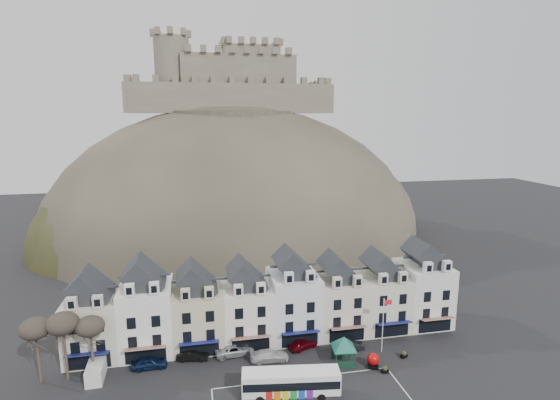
# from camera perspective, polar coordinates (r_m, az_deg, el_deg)

# --- Properties ---
(coach_bay_markings) EXTENTS (22.00, 7.50, 0.01)m
(coach_bay_markings) POSITION_cam_1_polar(r_m,az_deg,el_deg) (54.57, 4.05, -24.30)
(coach_bay_markings) COLOR silver
(coach_bay_markings) RESTS_ON ground
(townhouse_terrace) EXTENTS (54.40, 9.35, 11.80)m
(townhouse_terrace) POSITION_cam_1_polar(r_m,az_deg,el_deg) (64.07, -1.15, -13.13)
(townhouse_terrace) COLOR beige
(townhouse_terrace) RESTS_ON ground
(castle_hill) EXTENTS (100.00, 76.00, 68.00)m
(castle_hill) POSITION_cam_1_polar(r_m,az_deg,el_deg) (115.45, -5.36, -4.79)
(castle_hill) COLOR #39342C
(castle_hill) RESTS_ON ground
(castle) EXTENTS (50.20, 22.20, 22.00)m
(castle) POSITION_cam_1_polar(r_m,az_deg,el_deg) (118.27, -6.48, 15.19)
(castle) COLOR #665E4E
(castle) RESTS_ON ground
(tree_left_far) EXTENTS (3.61, 3.61, 8.24)m
(tree_left_far) POSITION_cam_1_polar(r_m,az_deg,el_deg) (60.54, -29.33, -14.48)
(tree_left_far) COLOR #3B2E25
(tree_left_far) RESTS_ON ground
(tree_left_mid) EXTENTS (3.78, 3.78, 8.64)m
(tree_left_mid) POSITION_cam_1_polar(r_m,az_deg,el_deg) (59.54, -26.53, -14.28)
(tree_left_mid) COLOR #3B2E25
(tree_left_mid) RESTS_ON ground
(tree_left_near) EXTENTS (3.43, 3.43, 7.84)m
(tree_left_near) POSITION_cam_1_polar(r_m,az_deg,el_deg) (59.10, -23.57, -14.95)
(tree_left_near) COLOR #3B2E25
(tree_left_near) RESTS_ON ground
(bus) EXTENTS (11.35, 4.10, 3.13)m
(bus) POSITION_cam_1_polar(r_m,az_deg,el_deg) (53.69, 1.43, -22.69)
(bus) COLOR #262628
(bus) RESTS_ON ground
(bus_shelter) EXTENTS (5.84, 5.84, 3.73)m
(bus_shelter) POSITION_cam_1_polar(r_m,az_deg,el_deg) (59.31, 8.33, -17.96)
(bus_shelter) COLOR #103221
(bus_shelter) RESTS_ON ground
(red_buoy) EXTENTS (1.63, 1.63, 1.91)m
(red_buoy) POSITION_cam_1_polar(r_m,az_deg,el_deg) (60.10, 12.08, -19.79)
(red_buoy) COLOR black
(red_buoy) RESTS_ON ground
(flagpole) EXTENTS (1.11, 0.25, 7.74)m
(flagpole) POSITION_cam_1_polar(r_m,az_deg,el_deg) (62.07, 13.39, -15.18)
(flagpole) COLOR silver
(flagpole) RESTS_ON ground
(white_van) EXTENTS (2.03, 4.45, 2.01)m
(white_van) POSITION_cam_1_polar(r_m,az_deg,el_deg) (61.18, -22.89, -19.84)
(white_van) COLOR silver
(white_van) RESTS_ON ground
(planter_west) EXTENTS (0.95, 0.64, 0.92)m
(planter_west) POSITION_cam_1_polar(r_m,az_deg,el_deg) (59.65, 13.55, -20.72)
(planter_west) COLOR black
(planter_west) RESTS_ON ground
(planter_east) EXTENTS (1.04, 0.75, 0.94)m
(planter_east) POSITION_cam_1_polar(r_m,az_deg,el_deg) (63.32, 15.88, -18.82)
(planter_east) COLOR black
(planter_east) RESTS_ON ground
(car_navy) EXTENTS (4.44, 1.88, 1.50)m
(car_navy) POSITION_cam_1_polar(r_m,az_deg,el_deg) (61.15, -16.68, -19.70)
(car_navy) COLOR #0B1838
(car_navy) RESTS_ON ground
(car_black) EXTENTS (4.28, 2.09, 1.35)m
(car_black) POSITION_cam_1_polar(r_m,az_deg,el_deg) (61.62, -11.34, -19.25)
(car_black) COLOR black
(car_black) RESTS_ON ground
(car_silver) EXTENTS (5.37, 2.90, 1.46)m
(car_silver) POSITION_cam_1_polar(r_m,az_deg,el_deg) (61.95, -5.96, -18.85)
(car_silver) COLOR #ABAEB3
(car_silver) RESTS_ON ground
(car_white) EXTENTS (5.06, 2.17, 1.45)m
(car_white) POSITION_cam_1_polar(r_m,az_deg,el_deg) (60.37, -1.39, -19.65)
(car_white) COLOR silver
(car_white) RESTS_ON ground
(car_maroon) EXTENTS (4.44, 3.09, 1.40)m
(car_maroon) POSITION_cam_1_polar(r_m,az_deg,el_deg) (63.07, 3.02, -18.24)
(car_maroon) COLOR #51040C
(car_maroon) RESTS_ON ground
(car_charcoal) EXTENTS (3.94, 1.51, 1.28)m
(car_charcoal) POSITION_cam_1_polar(r_m,az_deg,el_deg) (63.44, 9.17, -18.25)
(car_charcoal) COLOR black
(car_charcoal) RESTS_ON ground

